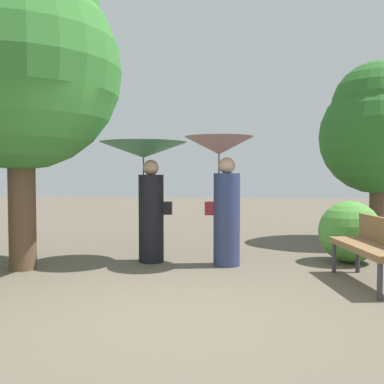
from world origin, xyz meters
name	(u,v)px	position (x,y,z in m)	size (l,w,h in m)	color
ground_plane	(162,312)	(0.00, 0.00, 0.00)	(40.00, 40.00, 0.00)	brown
person_left	(146,172)	(-0.67, 2.45, 1.41)	(1.36, 1.36, 1.87)	black
person_right	(222,178)	(0.53, 2.31, 1.32)	(1.03, 1.03, 1.94)	navy
park_bench	(374,244)	(2.46, 1.35, 0.51)	(0.72, 1.56, 0.83)	#38383D
tree_near_left	(19,52)	(-2.34, 1.74, 3.11)	(2.88, 2.88, 4.79)	brown
tree_near_right	(378,127)	(3.53, 4.84, 2.30)	(2.29, 2.29, 3.60)	brown
bush_path_right	(350,232)	(2.50, 2.73, 0.48)	(0.96, 0.96, 0.96)	#4C9338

